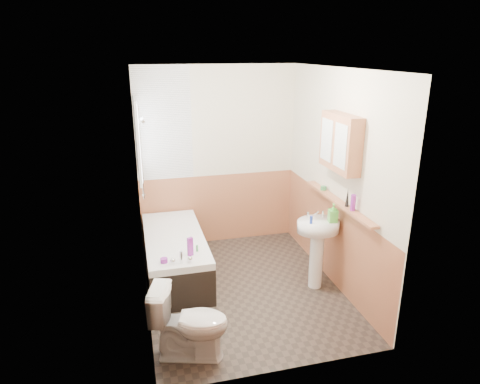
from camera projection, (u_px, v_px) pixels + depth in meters
The scene contains 26 objects.
floor at pixel (243, 288), 5.05m from camera, with size 2.80×2.80×0.00m, color #2C241F.
ceiling at pixel (244, 68), 4.26m from camera, with size 2.80×2.80×0.00m, color white.
wall_back at pixel (218, 157), 5.95m from camera, with size 2.20×0.02×2.50m, color beige.
wall_front at pixel (289, 241), 3.36m from camera, with size 2.20×0.02×2.50m, color beige.
wall_left at pixel (139, 196), 4.39m from camera, with size 0.02×2.80×2.50m, color beige.
wall_right at pixel (337, 180), 4.91m from camera, with size 0.02×2.80×2.50m, color beige.
wainscot_right at pixel (330, 240), 5.15m from camera, with size 0.01×2.80×1.00m, color #B56F4A.
wainscot_front at pixel (285, 321), 3.62m from camera, with size 2.20×0.01×1.00m, color #B56F4A.
wainscot_back at pixel (219, 208), 6.17m from camera, with size 2.20×0.01×1.00m, color #B56F4A.
tile_cladding_left at pixel (141, 196), 4.40m from camera, with size 0.01×2.80×2.50m, color white.
tile_return_back at pixel (163, 124), 5.60m from camera, with size 0.75×0.01×1.50m, color white.
window at pixel (138, 139), 5.15m from camera, with size 0.03×0.79×0.99m.
bathtub at pixel (175, 254), 5.28m from camera, with size 0.70×1.65×0.67m.
shower_riser at pixel (141, 145), 4.94m from camera, with size 0.10×0.08×1.13m.
toilet at pixel (190, 323), 3.84m from camera, with size 0.39×0.70×0.69m, color white.
sink at pixel (317, 240), 4.91m from camera, with size 0.49×0.40×0.95m.
pine_shelf at pixel (338, 202), 4.77m from camera, with size 0.10×1.54×0.03m, color #B56F4A.
medicine_cabinet at pixel (340, 143), 4.55m from camera, with size 0.17×0.67×0.61m.
foam_can at pixel (353, 203), 4.44m from camera, with size 0.05×0.05×0.17m, color purple.
green_bottle at pixel (347, 197), 4.55m from camera, with size 0.04×0.04×0.21m, color black.
black_jar at pixel (323, 188), 5.11m from camera, with size 0.07×0.07×0.05m, color #388447.
soap_bottle at pixel (333, 218), 4.79m from camera, with size 0.10×0.22×0.10m, color #59C647.
clear_bottle at pixel (311, 220), 4.74m from camera, with size 0.03×0.03×0.09m, color #19339E.
blue_gel at pixel (190, 247), 4.67m from camera, with size 0.06×0.04×0.21m, color purple.
cream_jar at pixel (164, 260), 4.54m from camera, with size 0.08×0.08×0.05m, color purple.
orange_bottle at pixel (197, 248), 4.78m from camera, with size 0.02×0.02×0.07m, color #388447.
Camera 1 is at (-1.14, -4.28, 2.68)m, focal length 32.00 mm.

